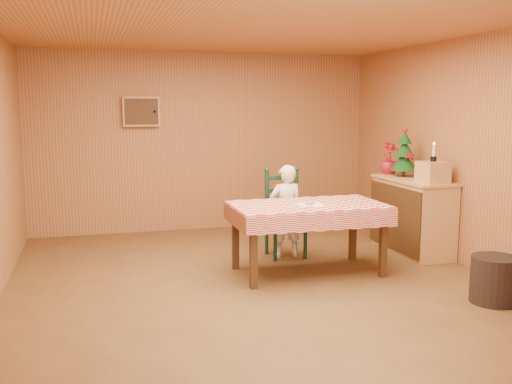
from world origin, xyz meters
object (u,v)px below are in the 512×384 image
crate (433,172)px  storage_bin (495,280)px  christmas_tree (404,155)px  shelf_unit (412,215)px  seated_child (286,211)px  ladder_chair (284,215)px  dining_table (308,211)px

crate → storage_bin: bearing=-100.5°
crate → christmas_tree: christmas_tree is taller
christmas_tree → storage_bin: christmas_tree is taller
storage_bin → shelf_unit: bearing=81.9°
crate → christmas_tree: (-0.00, 0.65, 0.16)m
seated_child → storage_bin: 2.52m
christmas_tree → storage_bin: (-0.28, -2.14, -0.99)m
ladder_chair → seated_child: seated_child is taller
ladder_chair → crate: 1.82m
seated_child → shelf_unit: seated_child is taller
seated_child → christmas_tree: christmas_tree is taller
christmas_tree → storage_bin: 2.38m
dining_table → shelf_unit: bearing=17.6°
storage_bin → christmas_tree: bearing=82.6°
seated_child → dining_table: bearing=90.0°
shelf_unit → storage_bin: shelf_unit is taller
dining_table → christmas_tree: size_ratio=2.67×
crate → storage_bin: size_ratio=0.69×
christmas_tree → storage_bin: bearing=-97.4°
shelf_unit → storage_bin: (-0.27, -1.89, -0.25)m
shelf_unit → storage_bin: size_ratio=2.83×
ladder_chair → shelf_unit: ladder_chair is taller
dining_table → crate: 1.64m
seated_child → christmas_tree: size_ratio=1.81×
seated_child → crate: crate is taller
ladder_chair → christmas_tree: christmas_tree is taller
dining_table → crate: (1.60, 0.10, 0.37)m
seated_child → storage_bin: (1.32, -2.12, -0.34)m
shelf_unit → dining_table: bearing=-162.4°
dining_table → christmas_tree: 1.84m
dining_table → storage_bin: (1.32, -1.39, -0.47)m
dining_table → storage_bin: bearing=-46.4°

